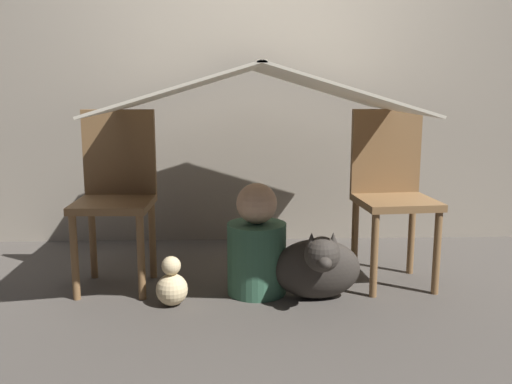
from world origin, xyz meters
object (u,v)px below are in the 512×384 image
Objects in this scene: chair_right at (391,189)px; dog at (318,266)px; chair_left at (116,190)px; person_front at (257,247)px.

chair_right is 0.59m from dog.
dog is (-0.41, -0.27, -0.32)m from chair_right.
person_front is at bearing -11.33° from chair_left.
chair_left and chair_right have the same top height.
chair_left is 1.00× the size of chair_right.
chair_left is 1.07m from dog.
chair_right reaches higher than person_front.
person_front is 0.31m from dog.
chair_right reaches higher than dog.
chair_right is (1.39, -0.00, 0.00)m from chair_left.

